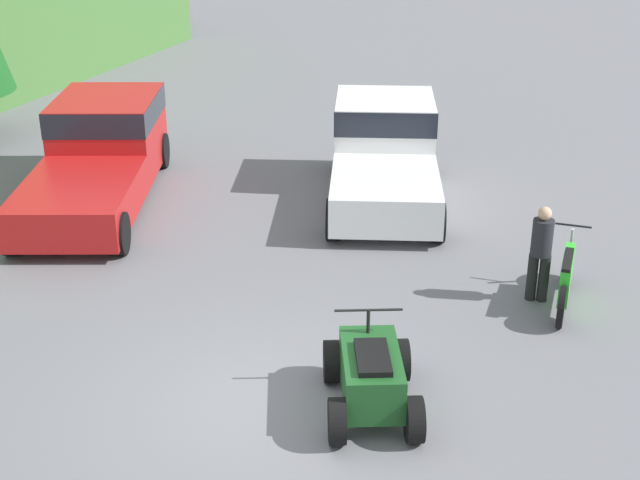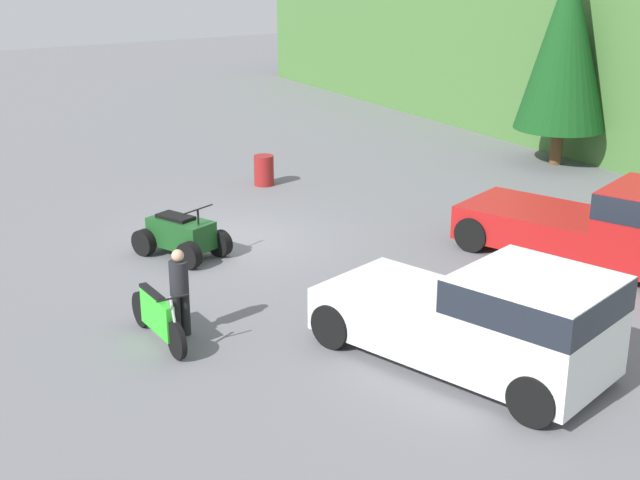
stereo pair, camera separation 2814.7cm
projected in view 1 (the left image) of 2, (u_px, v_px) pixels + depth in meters
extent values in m
plane|color=slate|center=(267.00, 402.00, 12.24)|extent=(80.00, 80.00, 0.00)
cube|color=red|center=(109.00, 134.00, 20.03)|extent=(3.29, 2.99, 1.70)
cube|color=#1E232D|center=(107.00, 110.00, 19.81)|extent=(3.32, 3.01, 0.54)
cube|color=red|center=(79.00, 201.00, 17.48)|extent=(3.85, 3.20, 0.78)
cylinder|color=black|center=(77.00, 151.00, 21.05)|extent=(0.86, 0.55, 0.81)
cylinder|color=black|center=(161.00, 151.00, 21.06)|extent=(0.86, 0.55, 0.81)
cylinder|color=black|center=(12.00, 234.00, 16.54)|extent=(0.86, 0.55, 0.81)
cylinder|color=black|center=(119.00, 234.00, 16.54)|extent=(0.86, 0.55, 0.81)
cube|color=white|center=(384.00, 135.00, 19.94)|extent=(2.82, 2.75, 1.70)
cube|color=#1E232D|center=(385.00, 111.00, 19.72)|extent=(2.84, 2.77, 0.54)
cube|color=white|center=(385.00, 195.00, 17.83)|extent=(3.30, 2.90, 0.78)
cylinder|color=black|center=(340.00, 154.00, 20.82)|extent=(0.86, 0.51, 0.81)
cylinder|color=black|center=(426.00, 156.00, 20.72)|extent=(0.86, 0.51, 0.81)
cylinder|color=black|center=(334.00, 219.00, 17.18)|extent=(0.86, 0.51, 0.81)
cylinder|color=black|center=(437.00, 222.00, 17.08)|extent=(0.86, 0.51, 0.81)
cylinder|color=black|center=(568.00, 266.00, 15.44)|extent=(0.68, 0.13, 0.68)
cylinder|color=black|center=(561.00, 307.00, 14.05)|extent=(0.68, 0.13, 0.68)
cube|color=green|center=(566.00, 275.00, 14.67)|extent=(1.21, 0.21, 0.66)
cylinder|color=#B7B7BC|center=(571.00, 246.00, 15.24)|extent=(0.29, 0.06, 0.76)
cylinder|color=black|center=(573.00, 225.00, 15.08)|extent=(0.06, 0.60, 0.04)
cube|color=black|center=(568.00, 260.00, 14.35)|extent=(0.89, 0.18, 0.06)
cylinder|color=black|center=(331.00, 361.00, 12.64)|extent=(0.65, 0.44, 0.61)
cylinder|color=black|center=(401.00, 360.00, 12.68)|extent=(0.65, 0.44, 0.61)
cylinder|color=black|center=(337.00, 421.00, 11.32)|extent=(0.65, 0.44, 0.61)
cylinder|color=black|center=(414.00, 420.00, 11.36)|extent=(0.65, 0.44, 0.61)
cube|color=#194C1E|center=(371.00, 374.00, 11.90)|extent=(1.69, 1.30, 0.63)
cylinder|color=black|center=(368.00, 321.00, 12.21)|extent=(0.07, 0.07, 0.35)
cylinder|color=black|center=(369.00, 310.00, 12.14)|extent=(0.40, 0.87, 0.04)
cube|color=black|center=(373.00, 357.00, 11.61)|extent=(0.98, 0.75, 0.08)
cylinder|color=black|center=(532.00, 277.00, 14.87)|extent=(0.19, 0.19, 0.83)
cylinder|color=black|center=(544.00, 278.00, 14.82)|extent=(0.19, 0.19, 0.83)
cylinder|color=#232328|center=(542.00, 238.00, 14.55)|extent=(0.38, 0.38, 0.62)
sphere|color=tan|center=(545.00, 213.00, 14.38)|extent=(0.25, 0.25, 0.23)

